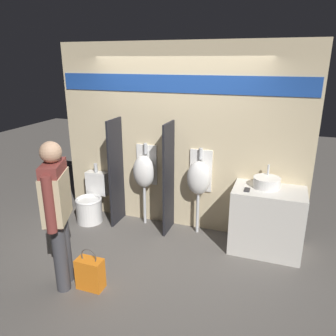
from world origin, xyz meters
name	(u,v)px	position (x,y,z in m)	size (l,w,h in m)	color
ground_plane	(164,242)	(0.00, 0.00, 0.00)	(16.00, 16.00, 0.00)	#5B5651
display_wall	(178,139)	(0.00, 0.60, 1.36)	(3.70, 0.07, 2.70)	beige
sink_counter	(267,220)	(1.34, 0.28, 0.44)	(0.91, 0.59, 0.88)	silver
sink_basin	(267,182)	(1.29, 0.34, 0.95)	(0.34, 0.34, 0.28)	white
cell_phone	(247,190)	(1.07, 0.16, 0.88)	(0.07, 0.14, 0.01)	#232328
divider_near_counter	(116,172)	(-0.90, 0.35, 0.82)	(0.03, 0.43, 1.64)	black
divider_mid	(169,179)	(-0.06, 0.35, 0.82)	(0.03, 0.43, 1.64)	black
urinal_near_counter	(144,171)	(-0.48, 0.45, 0.85)	(0.34, 0.25, 1.28)	silver
urinal_far	(199,178)	(0.37, 0.45, 0.85)	(0.34, 0.25, 1.28)	silver
toilet	(91,203)	(-1.33, 0.26, 0.29)	(0.41, 0.58, 0.88)	white
person_in_vest	(57,206)	(-0.75, -1.23, 0.98)	(0.37, 0.55, 1.68)	#3D3D42
shopping_bag	(90,273)	(-0.44, -1.19, 0.19)	(0.30, 0.16, 0.50)	orange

